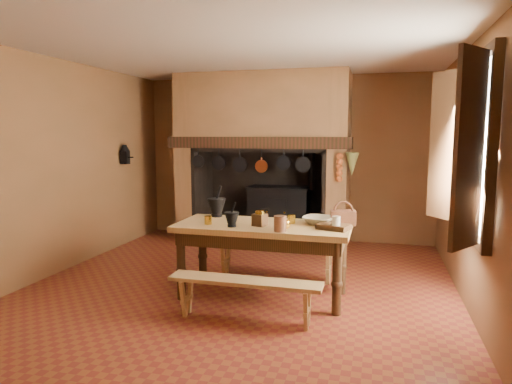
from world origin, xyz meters
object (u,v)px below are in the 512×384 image
at_px(iron_range, 280,213).
at_px(mixing_bowl, 319,220).
at_px(work_table, 263,236).
at_px(coffee_grinder, 260,219).
at_px(wicker_basket, 343,217).
at_px(bench_front, 245,290).

distance_m(iron_range, mixing_bowl, 2.71).
bearing_deg(work_table, coffee_grinder, -96.34).
bearing_deg(iron_range, mixing_bowl, -68.63).
relative_size(coffee_grinder, wicker_basket, 0.69).
bearing_deg(bench_front, wicker_basket, 47.95).
xyz_separation_m(bench_front, coffee_grinder, (-0.01, 0.62, 0.59)).
distance_m(work_table, coffee_grinder, 0.23).
height_order(bench_front, wicker_basket, wicker_basket).
bearing_deg(wicker_basket, work_table, -173.36).
bearing_deg(mixing_bowl, iron_range, 111.37).
distance_m(bench_front, mixing_bowl, 1.20).
distance_m(iron_range, wicker_basket, 2.76).
relative_size(coffee_grinder, mixing_bowl, 0.59).
bearing_deg(bench_front, work_table, 90.00).
distance_m(bench_front, coffee_grinder, 0.86).
relative_size(iron_range, wicker_basket, 5.39).
xyz_separation_m(iron_range, coffee_grinder, (0.37, -2.76, 0.43)).
bearing_deg(coffee_grinder, mixing_bowl, 41.58).
relative_size(bench_front, mixing_bowl, 4.37).
xyz_separation_m(bench_front, mixing_bowl, (0.60, 0.89, 0.56)).
xyz_separation_m(work_table, mixing_bowl, (0.60, 0.16, 0.17)).
relative_size(mixing_bowl, wicker_basket, 1.17).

